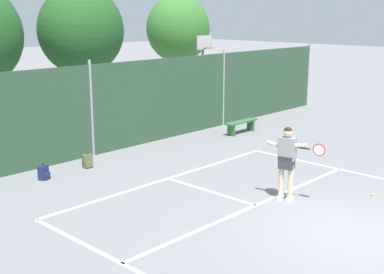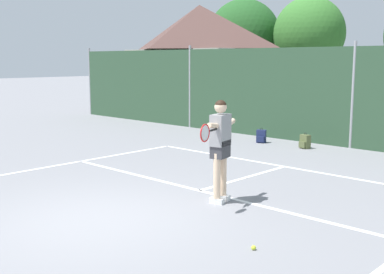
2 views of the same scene
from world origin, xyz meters
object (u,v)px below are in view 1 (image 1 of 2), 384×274
basketball_hoop (204,64)px  tennis_ball (372,194)px  backpack_olive (88,161)px  backpack_navy (44,173)px  tennis_player (287,157)px  courtside_bench (241,124)px

basketball_hoop → tennis_ball: bearing=-115.4°
tennis_ball → backpack_olive: (-3.51, 7.27, 0.16)m
tennis_ball → backpack_navy: (-5.02, 7.21, 0.16)m
tennis_player → backpack_navy: 6.70m
backpack_navy → tennis_player: bearing=-61.0°
tennis_ball → backpack_olive: size_ratio=0.14×
tennis_player → tennis_ball: 2.52m
basketball_hoop → backpack_olive: size_ratio=7.67×
basketball_hoop → backpack_navy: 10.52m
tennis_player → basketball_hoop: bearing=52.9°
basketball_hoop → tennis_ball: (-4.84, -10.19, -2.28)m
basketball_hoop → backpack_olive: (-8.35, -2.92, -2.12)m
tennis_ball → backpack_navy: 8.78m
tennis_player → courtside_bench: (5.03, 5.36, -0.75)m
backpack_navy → backpack_olive: 1.51m
basketball_hoop → backpack_olive: basketball_hoop is taller
tennis_player → backpack_navy: bearing=119.0°
basketball_hoop → courtside_bench: bearing=-115.2°
tennis_player → backpack_olive: tennis_player is taller
basketball_hoop → courtside_bench: (-1.61, -3.42, -1.95)m
tennis_ball → backpack_navy: bearing=124.8°
backpack_navy → courtside_bench: size_ratio=0.29×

